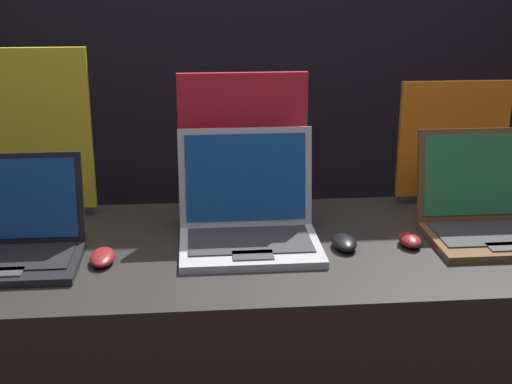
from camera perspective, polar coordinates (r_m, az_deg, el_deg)
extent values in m
cube|color=black|center=(3.03, -2.15, 11.84)|extent=(8.00, 0.05, 2.80)
cube|color=black|center=(1.88, -19.06, -5.51)|extent=(0.34, 0.24, 0.02)
cube|color=black|center=(1.90, -18.97, -4.97)|extent=(0.30, 0.17, 0.00)
cube|color=#3F3F42|center=(1.81, -19.61, -6.07)|extent=(0.10, 0.05, 0.00)
cube|color=black|center=(1.96, -18.57, -0.49)|extent=(0.34, 0.04, 0.24)
cube|color=#194C99|center=(1.95, -18.62, -0.54)|extent=(0.31, 0.02, 0.21)
ellipsoid|color=maroon|center=(1.86, -12.18, -5.11)|extent=(0.06, 0.12, 0.03)
cube|color=black|center=(2.24, -16.81, -1.50)|extent=(0.18, 0.07, 0.02)
cube|color=gold|center=(2.17, -17.40, 4.72)|extent=(0.33, 0.02, 0.48)
cube|color=#B7B7BC|center=(1.89, -0.46, -4.45)|extent=(0.37, 0.28, 0.02)
cube|color=#2D2D30|center=(1.90, -0.51, -3.87)|extent=(0.33, 0.19, 0.00)
cube|color=#3F3F42|center=(1.80, -0.25, -5.09)|extent=(0.10, 0.06, 0.00)
cube|color=#B7B7BC|center=(1.98, -0.85, 1.20)|extent=(0.37, 0.05, 0.27)
cube|color=#194C99|center=(1.98, -0.83, 1.17)|extent=(0.33, 0.04, 0.24)
ellipsoid|color=black|center=(1.92, 7.07, -4.03)|extent=(0.06, 0.11, 0.03)
cube|color=black|center=(2.12, -1.02, -1.82)|extent=(0.20, 0.07, 0.02)
cube|color=red|center=(2.05, -1.05, 3.88)|extent=(0.37, 0.02, 0.41)
cube|color=brown|center=(2.04, 18.46, -3.65)|extent=(0.34, 0.26, 0.02)
cube|color=#2D2D30|center=(2.05, 18.28, -3.14)|extent=(0.30, 0.18, 0.00)
cube|color=#3F3F42|center=(1.97, 19.38, -4.16)|extent=(0.10, 0.06, 0.00)
cube|color=brown|center=(2.13, 17.23, 1.36)|extent=(0.34, 0.06, 0.26)
cube|color=#2D7F4C|center=(2.12, 17.30, 1.33)|extent=(0.31, 0.04, 0.23)
ellipsoid|color=maroon|center=(1.96, 12.21, -3.78)|extent=(0.06, 0.09, 0.03)
cube|color=black|center=(2.35, 15.10, -0.45)|extent=(0.19, 0.07, 0.02)
cube|color=orange|center=(2.30, 15.49, 4.11)|extent=(0.34, 0.02, 0.36)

